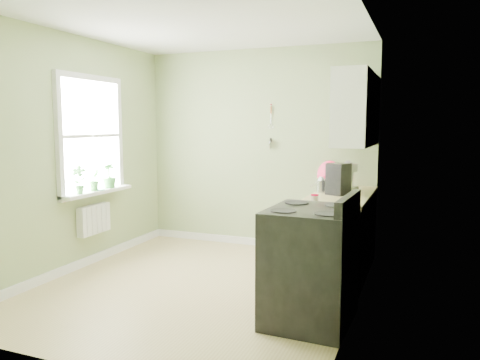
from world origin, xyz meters
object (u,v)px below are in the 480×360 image
at_px(stand_mixer, 346,179).
at_px(coffee_maker, 338,180).
at_px(stove, 310,265).
at_px(kettle, 321,185).

relative_size(stand_mixer, coffee_maker, 1.04).
relative_size(stove, stand_mixer, 3.07).
height_order(stove, kettle, stove).
bearing_deg(kettle, stand_mixer, 16.88).
bearing_deg(coffee_maker, kettle, 155.99).
bearing_deg(coffee_maker, stand_mixer, 70.21).
relative_size(stove, coffee_maker, 3.19).
height_order(kettle, coffee_maker, coffee_maker).
xyz_separation_m(stove, coffee_maker, (-0.02, 1.37, 0.58)).
xyz_separation_m(stand_mixer, coffee_maker, (-0.06, -0.18, 0.01)).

